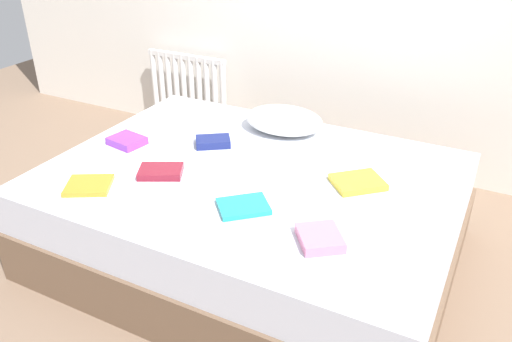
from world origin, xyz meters
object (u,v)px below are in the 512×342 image
Objects in this scene: textbook_orange at (89,185)px; textbook_maroon at (161,171)px; textbook_teal at (243,206)px; textbook_navy at (213,142)px; textbook_yellow at (358,182)px; bed at (252,215)px; radiator at (188,89)px; textbook_purple at (127,141)px; textbook_pink at (320,238)px; pillow at (284,120)px.

textbook_orange is 0.97× the size of textbook_maroon.
textbook_maroon reaches higher than textbook_teal.
textbook_navy reaches higher than textbook_yellow.
radiator is (-1.19, 1.20, 0.12)m from bed.
radiator reaches higher than textbook_purple.
radiator is 2.34m from textbook_pink.
bed is 0.58m from textbook_yellow.
textbook_navy is at bearing 35.68° from textbook_purple.
textbook_navy is 0.81× the size of textbook_yellow.
bed is at bearing -62.81° from textbook_navy.
textbook_navy is 0.86× the size of textbook_teal.
textbook_pink is (0.84, -0.57, 0.00)m from textbook_navy.
textbook_maroon reaches higher than bed.
textbook_yellow is at bearing -5.97° from textbook_maroon.
textbook_pink is 0.90m from textbook_maroon.
pillow reaches higher than textbook_orange.
textbook_navy is at bearing 37.82° from textbook_orange.
textbook_navy is (0.27, 0.66, 0.01)m from textbook_orange.
textbook_orange and textbook_teal have the same top height.
pillow is at bearing -30.91° from radiator.
bed is 9.32× the size of textbook_teal.
radiator reaches higher than textbook_pink.
pillow is 2.26× the size of textbook_orange.
textbook_navy is 1.02× the size of textbook_purple.
radiator is 3.77× the size of textbook_purple.
pillow is 1.14m from textbook_orange.
textbook_purple reaches higher than textbook_teal.
textbook_teal is 1.03× the size of textbook_maroon.
pillow is 2.53× the size of textbook_purple.
textbook_pink reaches higher than textbook_yellow.
radiator is at bearing 88.87° from textbook_teal.
radiator is 2.01m from textbook_teal.
textbook_pink is at bearing -57.96° from pillow.
textbook_orange is 1.13× the size of textbook_pink.
textbook_yellow reaches higher than textbook_teal.
textbook_purple reaches higher than textbook_maroon.
radiator is 3.70× the size of textbook_navy.
bed is at bearing 150.01° from textbook_yellow.
radiator is at bearing 134.76° from bed.
textbook_maroon is at bearing -18.22° from textbook_purple.
textbook_maroon is at bearing -60.35° from radiator.
bed is 8.81× the size of textbook_yellow.
textbook_purple reaches higher than bed.
textbook_purple is at bearing 171.34° from textbook_navy.
textbook_orange is (0.59, -1.68, 0.14)m from radiator.
radiator reaches higher than textbook_teal.
textbook_pink reaches higher than textbook_purple.
pillow is 2.12× the size of textbook_teal.
bed is at bearing 12.06° from textbook_purple.
textbook_pink is at bearing -53.93° from textbook_teal.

